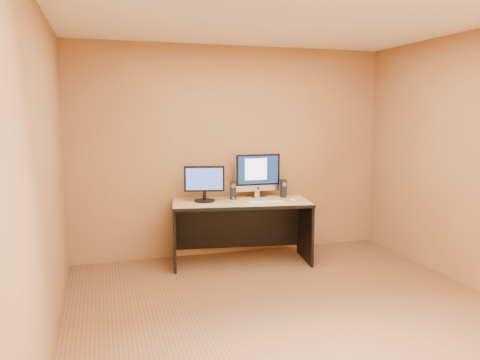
{
  "coord_description": "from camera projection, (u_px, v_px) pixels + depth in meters",
  "views": [
    {
      "loc": [
        -1.58,
        -3.65,
        1.77
      ],
      "look_at": [
        -0.07,
        1.45,
        1.01
      ],
      "focal_mm": 35.0,
      "sensor_mm": 36.0,
      "label": 1
    }
  ],
  "objects": [
    {
      "name": "ceiling",
      "position": [
        299.0,
        11.0,
        3.8
      ],
      "size": [
        4.0,
        4.0,
        0.0
      ],
      "primitive_type": "plane",
      "color": "white",
      "rests_on": "walls"
    },
    {
      "name": "floor",
      "position": [
        293.0,
        314.0,
        4.16
      ],
      "size": [
        4.0,
        4.0,
        0.0
      ],
      "primitive_type": "plane",
      "color": "brown",
      "rests_on": "ground"
    },
    {
      "name": "second_monitor",
      "position": [
        204.0,
        184.0,
        5.49
      ],
      "size": [
        0.52,
        0.33,
        0.42
      ],
      "primitive_type": null,
      "rotation": [
        0.0,
        0.0,
        -0.21
      ],
      "color": "black",
      "rests_on": "desk"
    },
    {
      "name": "speaker_left",
      "position": [
        233.0,
        190.0,
        5.66
      ],
      "size": [
        0.08,
        0.08,
        0.22
      ],
      "primitive_type": null,
      "rotation": [
        0.0,
        0.0,
        -0.19
      ],
      "color": "black",
      "rests_on": "desk"
    },
    {
      "name": "walls",
      "position": [
        296.0,
        169.0,
        3.98
      ],
      "size": [
        4.0,
        4.0,
        2.6
      ],
      "primitive_type": null,
      "color": "olive",
      "rests_on": "ground"
    },
    {
      "name": "imac",
      "position": [
        258.0,
        175.0,
        5.76
      ],
      "size": [
        0.57,
        0.22,
        0.55
      ],
      "primitive_type": null,
      "rotation": [
        0.0,
        0.0,
        -0.01
      ],
      "color": "#BABABF",
      "rests_on": "desk"
    },
    {
      "name": "cable_b",
      "position": [
        248.0,
        196.0,
        5.87
      ],
      "size": [
        0.1,
        0.16,
        0.01
      ],
      "primitive_type": "cylinder",
      "rotation": [
        1.57,
        0.0,
        -0.54
      ],
      "color": "black",
      "rests_on": "desk"
    },
    {
      "name": "desk",
      "position": [
        241.0,
        232.0,
        5.57
      ],
      "size": [
        1.69,
        0.93,
        0.74
      ],
      "primitive_type": null,
      "rotation": [
        0.0,
        0.0,
        -0.15
      ],
      "color": "tan",
      "rests_on": "ground"
    },
    {
      "name": "keyboard",
      "position": [
        266.0,
        202.0,
        5.43
      ],
      "size": [
        0.45,
        0.19,
        0.02
      ],
      "primitive_type": "cube",
      "rotation": [
        0.0,
        0.0,
        -0.17
      ],
      "color": "silver",
      "rests_on": "desk"
    },
    {
      "name": "cable_a",
      "position": [
        261.0,
        196.0,
        5.9
      ],
      "size": [
        0.01,
        0.22,
        0.01
      ],
      "primitive_type": "cylinder",
      "rotation": [
        1.57,
        0.0,
        0.01
      ],
      "color": "black",
      "rests_on": "desk"
    },
    {
      "name": "speaker_right",
      "position": [
        283.0,
        188.0,
        5.79
      ],
      "size": [
        0.07,
        0.08,
        0.22
      ],
      "primitive_type": null,
      "rotation": [
        0.0,
        0.0,
        -0.07
      ],
      "color": "black",
      "rests_on": "desk"
    },
    {
      "name": "mouse",
      "position": [
        293.0,
        200.0,
        5.53
      ],
      "size": [
        0.08,
        0.11,
        0.04
      ],
      "primitive_type": "ellipsoid",
      "rotation": [
        0.0,
        0.0,
        -0.2
      ],
      "color": "silver",
      "rests_on": "desk"
    }
  ]
}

